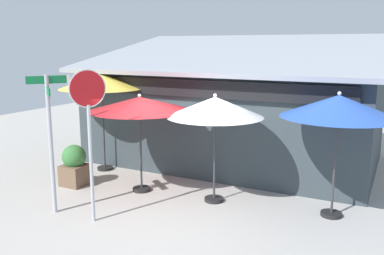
{
  "coord_description": "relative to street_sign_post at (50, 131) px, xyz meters",
  "views": [
    {
      "loc": [
        4.37,
        -7.49,
        3.52
      ],
      "look_at": [
        -0.07,
        1.2,
        1.6
      ],
      "focal_mm": 39.03,
      "sensor_mm": 36.0,
      "label": 1
    }
  ],
  "objects": [
    {
      "name": "street_sign_post",
      "position": [
        0.0,
        0.0,
        0.0
      ],
      "size": [
        0.65,
        0.7,
        2.94
      ],
      "color": "#A8AAB2",
      "rests_on": "ground"
    },
    {
      "name": "cafe_building",
      "position": [
        1.87,
        5.78,
        -0.29
      ],
      "size": [
        8.69,
        5.57,
        3.89
      ],
      "color": "#333D42",
      "rests_on": "ground"
    },
    {
      "name": "patio_umbrella_mustard_left",
      "position": [
        -1.04,
        2.99,
        0.74
      ],
      "size": [
        2.34,
        2.34,
        2.82
      ],
      "color": "black",
      "rests_on": "ground"
    },
    {
      "name": "patio_umbrella_ivory_right",
      "position": [
        2.78,
        2.14,
        0.39
      ],
      "size": [
        2.16,
        2.16,
        2.49
      ],
      "color": "black",
      "rests_on": "ground"
    },
    {
      "name": "stop_sign",
      "position": [
        1.04,
        0.01,
        0.34
      ],
      "size": [
        0.38,
        0.65,
        3.08
      ],
      "color": "#A8AAB2",
      "rests_on": "ground"
    },
    {
      "name": "sidewalk_planter",
      "position": [
        -0.85,
        1.55,
        -1.26
      ],
      "size": [
        0.6,
        0.6,
        1.06
      ],
      "color": "brown",
      "rests_on": "ground"
    },
    {
      "name": "ground_plane",
      "position": [
        2.1,
        1.29,
        -1.84
      ],
      "size": [
        28.0,
        28.0,
        0.1
      ],
      "primitive_type": "cube",
      "color": "#ADA8A0"
    },
    {
      "name": "patio_umbrella_royal_blue_far_right",
      "position": [
        5.33,
        2.48,
        0.53
      ],
      "size": [
        2.33,
        2.33,
        2.63
      ],
      "color": "black",
      "rests_on": "ground"
    },
    {
      "name": "patio_umbrella_crimson_center",
      "position": [
        0.91,
        1.97,
        0.36
      ],
      "size": [
        2.43,
        2.43,
        2.4
      ],
      "color": "black",
      "rests_on": "ground"
    }
  ]
}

